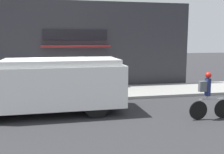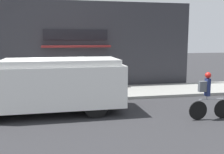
# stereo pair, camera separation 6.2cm
# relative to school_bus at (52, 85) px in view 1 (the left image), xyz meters

# --- Properties ---
(ground_plane) EXTENTS (70.00, 70.00, 0.00)m
(ground_plane) POSITION_rel_school_bus_xyz_m (0.13, 1.48, -1.07)
(ground_plane) COLOR #2B2B2D
(sidewalk) EXTENTS (28.00, 2.99, 0.13)m
(sidewalk) POSITION_rel_school_bus_xyz_m (0.13, 2.98, -1.00)
(sidewalk) COLOR gray
(sidewalk) RESTS_ON ground_plane
(storefront) EXTENTS (15.43, 0.79, 4.79)m
(storefront) POSITION_rel_school_bus_xyz_m (0.15, 4.74, 1.33)
(storefront) COLOR #2D2D33
(storefront) RESTS_ON ground_plane
(school_bus) EXTENTS (5.86, 2.63, 2.02)m
(school_bus) POSITION_rel_school_bus_xyz_m (0.00, 0.00, 0.00)
(school_bus) COLOR white
(school_bus) RESTS_ON ground_plane
(cyclist) EXTENTS (1.61, 0.21, 1.64)m
(cyclist) POSITION_rel_school_bus_xyz_m (5.26, -1.88, -0.27)
(cyclist) COLOR black
(cyclist) RESTS_ON ground_plane
(trash_bin) EXTENTS (0.50, 0.50, 0.83)m
(trash_bin) POSITION_rel_school_bus_xyz_m (-2.22, 3.86, -0.53)
(trash_bin) COLOR #2D5138
(trash_bin) RESTS_ON sidewalk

